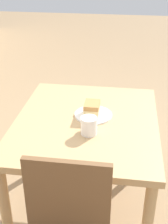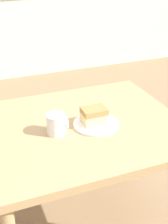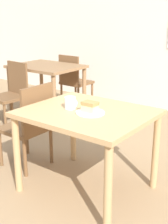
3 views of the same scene
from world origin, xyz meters
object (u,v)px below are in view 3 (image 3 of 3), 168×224
Objects in this scene: cake_slice at (90,107)px; coffee_mug at (70,103)px; chair_far_corner at (11,92)px; chair_far_opposite at (74,80)px; chair_near_window at (30,124)px; dining_table_near at (87,122)px; plate at (90,113)px; dining_table_far at (47,73)px.

coffee_mug is at bearing -177.87° from cake_slice.
chair_far_corner is 1.19m from chair_far_opposite.
chair_far_corner is 8.40× the size of coffee_mug.
dining_table_near is at bearing 89.44° from chair_near_window.
chair_near_window is 0.83m from plate.
plate is (1.75, -1.97, 0.28)m from chair_far_opposite.
chair_far_opposite is 2.52m from coffee_mug.
dining_table_far is 2.11m from coffee_mug.
dining_table_near is 10.01× the size of coffee_mug.
plate is 1.94× the size of cake_slice.
cake_slice is (-0.01, 0.01, 0.05)m from plate.
coffee_mug is (-0.15, -0.04, 0.15)m from dining_table_near.
cake_slice reaches higher than plate.
cake_slice reaches higher than dining_table_far.
chair_near_window reaches higher than coffee_mug.
chair_far_opposite is at bearing 131.72° from plate.
dining_table_near is 1.03× the size of dining_table_far.
chair_far_opposite is at bearing 86.07° from chair_far_corner.
coffee_mug is (1.71, -0.79, 0.33)m from chair_far_corner.
chair_far_corner is (-0.12, -0.59, -0.19)m from dining_table_far.
chair_near_window is at bearing 175.66° from coffee_mug.
dining_table_far is 8.19× the size of cake_slice.
chair_far_corner is (-1.86, 0.75, -0.17)m from dining_table_near.
coffee_mug reaches higher than dining_table_near.
dining_table_far is at bearing 142.61° from cake_slice.
cake_slice is 0.20m from coffee_mug.
plate is at bearing -31.68° from dining_table_near.
coffee_mug is (0.57, -0.04, 0.33)m from chair_near_window.
chair_near_window is 1.00× the size of chair_far_opposite.
coffee_mug is (-0.20, -0.01, -0.00)m from cake_slice.
cake_slice is at bearing 87.33° from chair_near_window.
chair_near_window is 2.16m from chair_far_opposite.
dining_table_near is 1.19× the size of chair_far_corner.
cake_slice is at bearing -29.89° from dining_table_near.
dining_table_near is 2.58m from chair_far_opposite.
chair_far_opposite is 3.66× the size of plate.
dining_table_near is at bearing 133.02° from chair_far_opposite.
chair_far_corner is at bearing -123.06° from chair_near_window.
cake_slice is (1.91, -0.78, 0.33)m from chair_far_corner.
coffee_mug is at bearing -166.37° from dining_table_near.
chair_far_opposite reaches higher than plate.
plate is at bearing -0.19° from coffee_mug.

